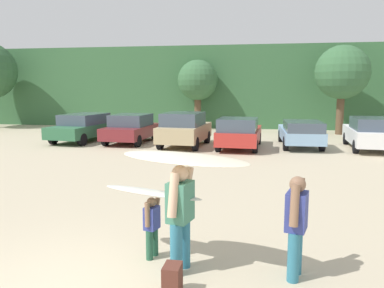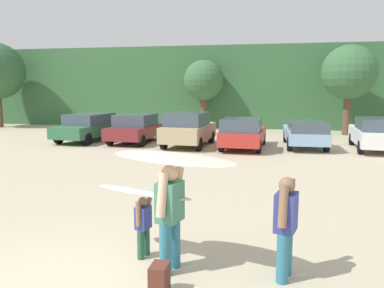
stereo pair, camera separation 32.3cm
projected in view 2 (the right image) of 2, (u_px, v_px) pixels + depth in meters
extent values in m
cube|color=#38663D|center=(237.00, 87.00, 33.44)|extent=(108.00, 12.00, 5.90)
cylinder|color=brown|center=(204.00, 113.00, 27.31)|extent=(0.46, 0.46, 2.25)
sphere|color=#38663D|center=(204.00, 80.00, 26.97)|extent=(2.79, 2.79, 2.79)
cylinder|color=brown|center=(347.00, 115.00, 24.10)|extent=(0.46, 0.46, 2.45)
sphere|color=#38663D|center=(349.00, 72.00, 23.72)|extent=(3.32, 3.32, 3.32)
cube|color=#2D6642|center=(89.00, 130.00, 21.46)|extent=(2.48, 4.70, 0.62)
cube|color=#3F4C5B|center=(90.00, 119.00, 21.50)|extent=(2.09, 2.83, 0.57)
cylinder|color=black|center=(91.00, 132.00, 23.17)|extent=(0.30, 0.65, 0.63)
cylinder|color=black|center=(116.00, 133.00, 22.61)|extent=(0.30, 0.65, 0.63)
cylinder|color=black|center=(59.00, 138.00, 20.39)|extent=(0.30, 0.65, 0.63)
cylinder|color=black|center=(87.00, 139.00, 19.84)|extent=(0.30, 0.65, 0.63)
cube|color=maroon|center=(136.00, 131.00, 20.81)|extent=(2.17, 4.11, 0.61)
cube|color=#3F4C5B|center=(136.00, 120.00, 20.73)|extent=(1.90, 2.23, 0.61)
cylinder|color=black|center=(131.00, 134.00, 22.34)|extent=(0.25, 0.61, 0.60)
cylinder|color=black|center=(159.00, 135.00, 21.90)|extent=(0.25, 0.61, 0.60)
cylinder|color=black|center=(110.00, 140.00, 19.81)|extent=(0.25, 0.61, 0.60)
cylinder|color=black|center=(142.00, 141.00, 19.37)|extent=(0.25, 0.61, 0.60)
cube|color=tan|center=(189.00, 132.00, 19.51)|extent=(2.21, 4.09, 0.75)
cube|color=#3F4C5B|center=(187.00, 119.00, 19.11)|extent=(1.93, 2.42, 0.63)
cylinder|color=black|center=(180.00, 136.00, 21.04)|extent=(0.27, 0.67, 0.65)
cylinder|color=black|center=(211.00, 137.00, 20.57)|extent=(0.27, 0.67, 0.65)
cylinder|color=black|center=(164.00, 143.00, 18.55)|extent=(0.27, 0.67, 0.65)
cylinder|color=black|center=(199.00, 144.00, 18.08)|extent=(0.27, 0.67, 0.65)
cube|color=#B72D28|center=(244.00, 135.00, 18.91)|extent=(2.07, 4.35, 0.64)
cube|color=#3F4C5B|center=(241.00, 125.00, 17.86)|extent=(1.81, 2.10, 0.59)
cylinder|color=black|center=(231.00, 138.00, 20.52)|extent=(0.25, 0.61, 0.60)
cylinder|color=black|center=(263.00, 139.00, 20.10)|extent=(0.25, 0.61, 0.60)
cylinder|color=black|center=(221.00, 145.00, 17.81)|extent=(0.25, 0.61, 0.60)
cylinder|color=black|center=(259.00, 147.00, 17.40)|extent=(0.25, 0.61, 0.60)
cube|color=#84ADD1|center=(305.00, 134.00, 19.35)|extent=(1.95, 4.64, 0.55)
cube|color=#3F4C5B|center=(308.00, 126.00, 18.22)|extent=(1.74, 2.48, 0.46)
cylinder|color=black|center=(286.00, 136.00, 21.00)|extent=(0.24, 0.67, 0.67)
cylinder|color=black|center=(317.00, 137.00, 20.72)|extent=(0.24, 0.67, 0.67)
cylinder|color=black|center=(290.00, 144.00, 18.05)|extent=(0.24, 0.67, 0.67)
cylinder|color=black|center=(327.00, 145.00, 17.77)|extent=(0.24, 0.67, 0.67)
cube|color=white|center=(375.00, 136.00, 18.32)|extent=(2.11, 4.51, 0.68)
cube|color=#3F4C5B|center=(379.00, 124.00, 17.74)|extent=(1.84, 2.47, 0.56)
cylinder|color=black|center=(352.00, 139.00, 19.97)|extent=(0.25, 0.63, 0.62)
cylinder|color=black|center=(361.00, 147.00, 17.18)|extent=(0.25, 0.63, 0.62)
cylinder|color=teal|center=(166.00, 249.00, 6.10)|extent=(0.20, 0.20, 0.83)
cylinder|color=teal|center=(174.00, 243.00, 6.36)|extent=(0.20, 0.20, 0.83)
cube|color=#3F7F66|center=(170.00, 201.00, 6.12)|extent=(0.41, 0.49, 0.64)
sphere|color=#D8AD8C|center=(169.00, 173.00, 6.06)|extent=(0.27, 0.27, 0.27)
cylinder|color=#D8AD8C|center=(162.00, 195.00, 5.89)|extent=(0.20, 0.29, 0.69)
cylinder|color=#D8AD8C|center=(177.00, 188.00, 6.31)|extent=(0.23, 0.41, 0.68)
cylinder|color=#26593F|center=(141.00, 245.00, 6.68)|extent=(0.12, 0.12, 0.52)
cylinder|color=#26593F|center=(146.00, 241.00, 6.84)|extent=(0.12, 0.12, 0.52)
cube|color=#333D8C|center=(143.00, 217.00, 6.69)|extent=(0.26, 0.30, 0.40)
sphere|color=#8C664C|center=(143.00, 202.00, 6.65)|extent=(0.16, 0.16, 0.16)
cylinder|color=#8C664C|center=(138.00, 214.00, 6.55)|extent=(0.11, 0.11, 0.42)
cylinder|color=#8C664C|center=(147.00, 209.00, 6.81)|extent=(0.14, 0.26, 0.42)
cylinder|color=teal|center=(282.00, 258.00, 5.85)|extent=(0.18, 0.18, 0.77)
cylinder|color=teal|center=(286.00, 251.00, 6.09)|extent=(0.18, 0.18, 0.77)
cube|color=#333D8C|center=(286.00, 212.00, 5.87)|extent=(0.38, 0.45, 0.59)
sphere|color=#8C664C|center=(287.00, 185.00, 5.81)|extent=(0.25, 0.25, 0.25)
cylinder|color=#8C664C|center=(283.00, 206.00, 5.66)|extent=(0.18, 0.23, 0.64)
cylinder|color=#8C664C|center=(289.00, 198.00, 6.04)|extent=(0.20, 0.34, 0.63)
ellipsoid|color=beige|center=(172.00, 158.00, 6.03)|extent=(2.32, 1.33, 0.14)
ellipsoid|color=white|center=(143.00, 192.00, 6.61)|extent=(2.00, 1.14, 0.15)
cube|color=#592D23|center=(159.00, 280.00, 5.53)|extent=(0.24, 0.34, 0.45)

